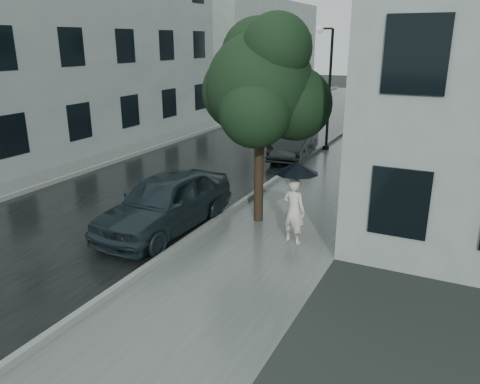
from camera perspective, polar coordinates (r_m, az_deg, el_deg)
The scene contains 14 objects.
ground at distance 10.59m, azimuth -1.39°, elevation -9.33°, with size 120.00×120.00×0.00m, color black.
sidewalk at distance 21.32m, azimuth 14.19°, elevation 4.31°, with size 3.50×60.00×0.01m, color slate.
kerb_near at distance 21.72m, azimuth 9.50°, elevation 5.07°, with size 0.15×60.00×0.15m, color slate.
asphalt_road at distance 22.94m, azimuth 1.06°, elevation 5.81°, with size 6.85×60.00×0.00m, color black.
kerb_far at distance 24.57m, azimuth -6.42°, elevation 6.70°, with size 0.15×60.00×0.15m, color slate.
sidewalk_far at distance 25.08m, azimuth -8.21°, elevation 6.70°, with size 1.70×60.00×0.01m, color #4C5451.
building_far_a at distance 24.39m, azimuth -23.02°, elevation 16.43°, with size 7.02×20.00×9.50m.
building_far_b at distance 42.41m, azimuth 0.65°, elevation 16.90°, with size 7.02×18.00×8.00m.
pedestrian at distance 11.65m, azimuth 6.58°, elevation -2.26°, with size 0.61×0.40×1.68m, color beige.
umbrella at distance 11.26m, azimuth 6.94°, elevation 2.96°, with size 1.37×1.37×1.22m.
street_tree at distance 12.52m, azimuth 2.65°, elevation 12.96°, with size 3.66×3.32×5.55m.
lamp_post at distance 21.76m, azimuth 10.50°, elevation 13.12°, with size 0.83×0.42×5.44m.
car_near at distance 12.54m, azimuth -9.08°, elevation -1.22°, with size 1.83×4.55×1.55m, color #19252A.
car_far at distance 20.33m, azimuth 6.61°, elevation 5.98°, with size 1.38×3.95×1.30m, color black.
Camera 1 is at (4.33, -8.35, 4.88)m, focal length 35.00 mm.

